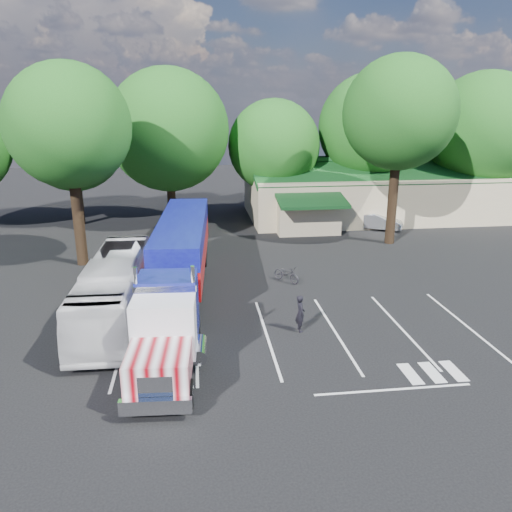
{
  "coord_description": "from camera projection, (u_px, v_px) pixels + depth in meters",
  "views": [
    {
      "loc": [
        -3.06,
        -26.44,
        10.16
      ],
      "look_at": [
        0.23,
        -0.08,
        2.0
      ],
      "focal_mm": 35.0,
      "sensor_mm": 36.0,
      "label": 1
    }
  ],
  "objects": [
    {
      "name": "tour_bus",
      "position": [
        116.0,
        290.0,
        24.07
      ],
      "size": [
        2.79,
        11.05,
        3.07
      ],
      "primitive_type": "imported",
      "rotation": [
        0.0,
        0.0,
        -0.02
      ],
      "color": "silver",
      "rests_on": "ground"
    },
    {
      "name": "tree_row_b",
      "position": [
        73.0,
        141.0,
        41.67
      ],
      "size": [
        8.4,
        8.4,
        11.35
      ],
      "color": "black",
      "rests_on": "ground"
    },
    {
      "name": "ground",
      "position": [
        252.0,
        289.0,
        28.42
      ],
      "size": [
        120.0,
        120.0,
        0.0
      ],
      "primitive_type": "plane",
      "color": "black",
      "rests_on": "ground"
    },
    {
      "name": "event_hall",
      "position": [
        376.0,
        192.0,
        46.29
      ],
      "size": [
        24.2,
        14.12,
        5.55
      ],
      "color": "tan",
      "rests_on": "ground"
    },
    {
      "name": "semi_truck",
      "position": [
        180.0,
        260.0,
        26.06
      ],
      "size": [
        3.81,
        19.78,
        4.12
      ],
      "rotation": [
        0.0,
        0.0,
        -0.06
      ],
      "color": "black",
      "rests_on": "ground"
    },
    {
      "name": "woman",
      "position": [
        300.0,
        313.0,
        22.99
      ],
      "size": [
        0.48,
        0.68,
        1.76
      ],
      "primitive_type": "imported",
      "rotation": [
        0.0,
        0.0,
        1.66
      ],
      "color": "black",
      "rests_on": "ground"
    },
    {
      "name": "tree_row_f",
      "position": [
        484.0,
        131.0,
        44.79
      ],
      "size": [
        10.4,
        10.4,
        13.0
      ],
      "color": "black",
      "rests_on": "ground"
    },
    {
      "name": "bicycle",
      "position": [
        287.0,
        274.0,
        29.48
      ],
      "size": [
        1.67,
        1.91,
        1.0
      ],
      "primitive_type": "imported",
      "rotation": [
        0.0,
        0.0,
        0.65
      ],
      "color": "black",
      "rests_on": "ground"
    },
    {
      "name": "tree_near_right",
      "position": [
        400.0,
        113.0,
        35.07
      ],
      "size": [
        8.0,
        8.0,
        13.5
      ],
      "color": "black",
      "rests_on": "ground"
    },
    {
      "name": "tree_row_c",
      "position": [
        168.0,
        130.0,
        40.84
      ],
      "size": [
        10.0,
        10.0,
        13.05
      ],
      "color": "black",
      "rests_on": "ground"
    },
    {
      "name": "silver_sedan",
      "position": [
        377.0,
        221.0,
        41.67
      ],
      "size": [
        4.39,
        3.22,
        1.38
      ],
      "primitive_type": "imported",
      "rotation": [
        0.0,
        0.0,
        1.09
      ],
      "color": "#ADB0B5",
      "rests_on": "ground"
    },
    {
      "name": "tree_near_left",
      "position": [
        69.0,
        126.0,
        30.28
      ],
      "size": [
        7.6,
        7.6,
        12.65
      ],
      "color": "black",
      "rests_on": "ground"
    },
    {
      "name": "tree_row_e",
      "position": [
        372.0,
        127.0,
        44.66
      ],
      "size": [
        9.6,
        9.6,
        12.9
      ],
      "color": "black",
      "rests_on": "ground"
    },
    {
      "name": "tree_row_d",
      "position": [
        274.0,
        146.0,
        43.56
      ],
      "size": [
        8.0,
        8.0,
        10.6
      ],
      "color": "black",
      "rests_on": "ground"
    }
  ]
}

